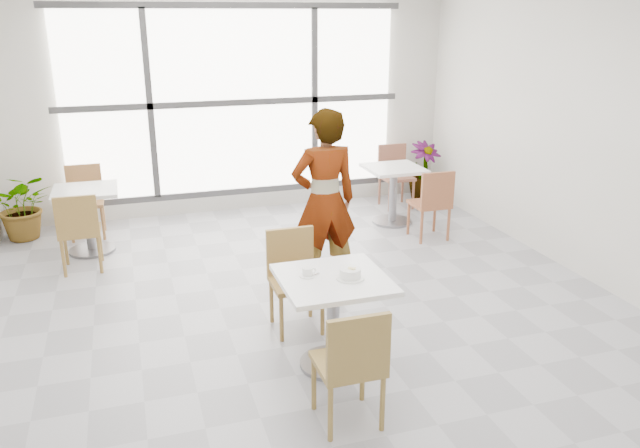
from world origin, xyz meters
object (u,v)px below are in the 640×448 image
object	(u,v)px
chair_near	(352,361)
bg_chair_right_near	(433,200)
chair_far	(293,272)
coffee_cup	(308,272)
bg_table_left	(88,211)
main_table	(333,305)
bg_chair_right_far	(394,171)
person	(324,201)
bg_table_right	(393,187)
bg_chair_left_far	(85,196)
plant_left	(23,206)
oatmeal_bowl	(350,273)
plant_right	(424,171)
bg_chair_left_near	(79,227)

from	to	relation	value
chair_near	bg_chair_right_near	bearing A→B (deg)	-125.12
chair_far	coffee_cup	distance (m)	0.72
bg_table_left	bg_chair_right_near	bearing A→B (deg)	-12.06
main_table	bg_chair_right_far	size ratio (longest dim) A/B	0.92
person	bg_chair_right_far	world-z (taller)	person
bg_table_right	bg_chair_right_near	bearing A→B (deg)	-76.57
coffee_cup	bg_chair_left_far	xyz separation A→B (m)	(-1.75, 3.73, -0.28)
plant_left	oatmeal_bowl	bearing A→B (deg)	-55.24
main_table	plant_left	size ratio (longest dim) A/B	0.97
person	plant_right	distance (m)	3.49
oatmeal_bowl	bg_chair_left_far	bearing A→B (deg)	117.66
oatmeal_bowl	bg_chair_right_near	xyz separation A→B (m)	(1.95, 2.41, -0.29)
bg_table_right	coffee_cup	bearing A→B (deg)	-124.27
person	bg_chair_left_near	xyz separation A→B (m)	(-2.34, 1.14, -0.40)
chair_far	chair_near	bearing A→B (deg)	-90.81
chair_far	bg_chair_right_near	bearing A→B (deg)	36.40
chair_far	main_table	bearing A→B (deg)	-81.72
bg_table_right	bg_chair_left_near	xyz separation A→B (m)	(-3.82, -0.52, 0.01)
bg_chair_right_far	bg_table_right	bearing A→B (deg)	-115.17
bg_chair_right_far	plant_left	world-z (taller)	bg_chair_right_far
oatmeal_bowl	main_table	bearing A→B (deg)	150.75
main_table	chair_far	world-z (taller)	chair_far
oatmeal_bowl	person	bearing A→B (deg)	79.28
coffee_cup	plant_right	world-z (taller)	plant_right
chair_far	plant_right	size ratio (longest dim) A/B	1.02
bg_table_right	bg_chair_left_near	size ratio (longest dim) A/B	0.86
main_table	bg_chair_left_far	distance (m)	4.27
chair_near	bg_table_right	distance (m)	4.36
person	plant_left	size ratio (longest dim) A/B	2.19
bg_table_right	oatmeal_bowl	bearing A→B (deg)	-119.25
coffee_cup	plant_right	xyz separation A→B (m)	(2.93, 3.88, -0.35)
chair_far	bg_chair_right_near	distance (m)	2.69
main_table	bg_chair_left_near	distance (m)	3.23
plant_left	person	bearing A→B (deg)	-39.11
oatmeal_bowl	bg_chair_left_far	distance (m)	4.39
bg_table_left	bg_chair_right_far	distance (m)	4.14
bg_table_left	bg_chair_left_near	xyz separation A→B (m)	(-0.07, -0.61, 0.01)
chair_far	bg_chair_right_near	xyz separation A→B (m)	(2.17, 1.60, 0.00)
oatmeal_bowl	bg_table_left	distance (m)	3.82
person	bg_table_left	xyz separation A→B (m)	(-2.27, 1.75, -0.41)
bg_chair_right_near	bg_chair_right_far	world-z (taller)	same
person	plant_right	world-z (taller)	person
bg_chair_left_near	plant_right	distance (m)	4.90
main_table	chair_near	distance (m)	0.78
oatmeal_bowl	plant_left	distance (m)	4.84
coffee_cup	bg_chair_right_near	bearing A→B (deg)	45.39
oatmeal_bowl	bg_chair_right_near	bearing A→B (deg)	51.03
coffee_cup	person	distance (m)	1.47
bg_chair_left_far	bg_chair_right_near	xyz separation A→B (m)	(3.98, -1.47, 0.00)
main_table	coffee_cup	world-z (taller)	coffee_cup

